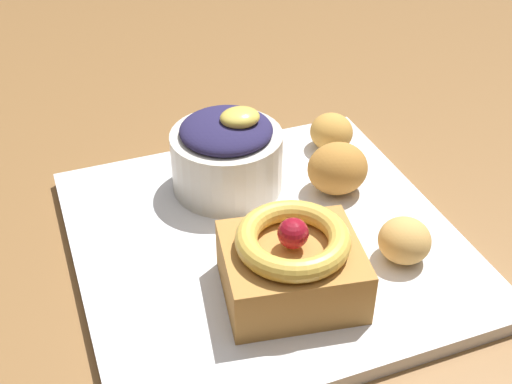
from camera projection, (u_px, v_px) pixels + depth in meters
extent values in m
cube|color=brown|center=(220.00, 200.00, 0.61)|extent=(1.48, 1.14, 0.04)
cylinder|color=brown|center=(455.00, 144.00, 1.37)|extent=(0.07, 0.07, 0.69)
cube|color=white|center=(265.00, 241.00, 0.52)|extent=(0.29, 0.29, 0.01)
cube|color=#B77F3D|center=(289.00, 271.00, 0.45)|extent=(0.10, 0.09, 0.04)
torus|color=#E5BC4C|center=(291.00, 240.00, 0.44)|extent=(0.09, 0.09, 0.02)
sphere|color=maroon|center=(291.00, 234.00, 0.43)|extent=(0.02, 0.02, 0.02)
cylinder|color=silver|center=(231.00, 160.00, 0.56)|extent=(0.09, 0.09, 0.05)
ellipsoid|color=#28234C|center=(230.00, 129.00, 0.54)|extent=(0.08, 0.08, 0.02)
ellipsoid|color=#E5CC56|center=(240.00, 117.00, 0.53)|extent=(0.03, 0.03, 0.01)
ellipsoid|color=#BC7F38|center=(338.00, 169.00, 0.55)|extent=(0.05, 0.05, 0.04)
ellipsoid|color=tan|center=(404.00, 240.00, 0.49)|extent=(0.04, 0.04, 0.03)
ellipsoid|color=gold|center=(332.00, 133.00, 0.61)|extent=(0.04, 0.04, 0.03)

